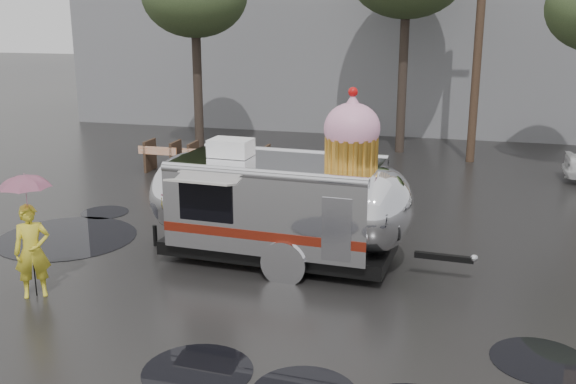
# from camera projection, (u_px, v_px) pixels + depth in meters

# --- Properties ---
(ground) EXTENTS (120.00, 120.00, 0.00)m
(ground) POSITION_uv_depth(u_px,v_px,m) (304.00, 341.00, 10.64)
(ground) COLOR black
(ground) RESTS_ON ground
(puddles) EXTENTS (12.28, 8.73, 0.01)m
(puddles) POSITION_uv_depth(u_px,v_px,m) (176.00, 289.00, 12.59)
(puddles) COLOR black
(puddles) RESTS_ON ground
(utility_pole) EXTENTS (1.60, 0.28, 9.00)m
(utility_pole) POSITION_uv_depth(u_px,v_px,m) (480.00, 23.00, 21.86)
(utility_pole) COLOR #473323
(utility_pole) RESTS_ON ground
(barricade_row) EXTENTS (4.30, 0.80, 1.00)m
(barricade_row) POSITION_uv_depth(u_px,v_px,m) (206.00, 158.00, 21.16)
(barricade_row) COLOR #473323
(barricade_row) RESTS_ON ground
(airstream_trailer) EXTENTS (6.92, 2.74, 3.73)m
(airstream_trailer) POSITION_uv_depth(u_px,v_px,m) (282.00, 200.00, 13.67)
(airstream_trailer) COLOR silver
(airstream_trailer) RESTS_ON ground
(person_left) EXTENTS (0.75, 0.70, 1.73)m
(person_left) POSITION_uv_depth(u_px,v_px,m) (32.00, 251.00, 12.10)
(person_left) COLOR yellow
(person_left) RESTS_ON ground
(umbrella_pink) EXTENTS (1.12, 1.12, 2.31)m
(umbrella_pink) POSITION_uv_depth(u_px,v_px,m) (26.00, 194.00, 11.81)
(umbrella_pink) COLOR #CE7C9D
(umbrella_pink) RESTS_ON ground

